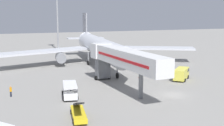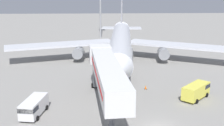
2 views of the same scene
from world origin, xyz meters
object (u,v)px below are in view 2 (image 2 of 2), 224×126
object	(u,v)px
jet_bridge	(106,71)
safety_cone_alpha	(146,87)
airplane_at_gate	(121,43)
service_van_mid_right	(34,106)
service_van_near_center	(196,90)

from	to	relation	value
jet_bridge	safety_cone_alpha	size ratio (longest dim) A/B	36.50
jet_bridge	airplane_at_gate	bearing A→B (deg)	81.41
jet_bridge	service_van_mid_right	xyz separation A→B (m)	(-9.58, -2.36, -4.10)
service_van_near_center	service_van_mid_right	bearing A→B (deg)	-167.57
jet_bridge	service_van_near_center	distance (m)	14.61
airplane_at_gate	jet_bridge	bearing A→B (deg)	-98.59
service_van_near_center	safety_cone_alpha	bearing A→B (deg)	148.32
jet_bridge	service_van_mid_right	bearing A→B (deg)	-166.15
service_van_near_center	safety_cone_alpha	xyz separation A→B (m)	(-7.04, 4.34, -0.95)
airplane_at_gate	jet_bridge	size ratio (longest dim) A/B	2.22
service_van_near_center	safety_cone_alpha	world-z (taller)	service_van_near_center
jet_bridge	service_van_mid_right	distance (m)	10.68
airplane_at_gate	safety_cone_alpha	size ratio (longest dim) A/B	80.98
airplane_at_gate	service_van_near_center	world-z (taller)	airplane_at_gate
safety_cone_alpha	service_van_mid_right	bearing A→B (deg)	-149.79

